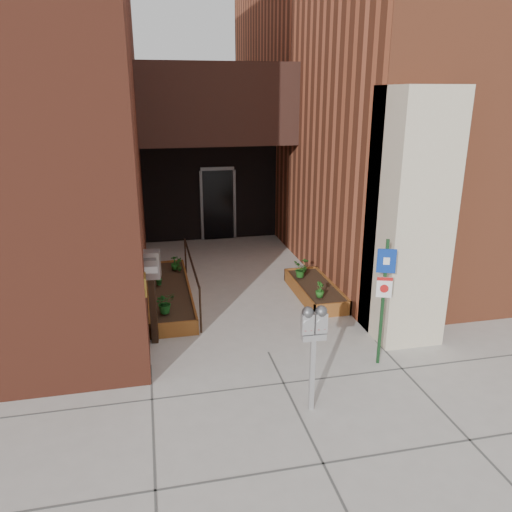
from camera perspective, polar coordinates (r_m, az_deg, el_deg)
ground at (r=8.80m, az=1.41°, el=-10.93°), size 80.00×80.00×0.00m
architecture at (r=14.47m, az=-6.14°, el=20.84°), size 20.00×14.60×10.00m
planter_left at (r=10.98m, az=-9.90°, el=-4.31°), size 0.90×3.60×0.30m
planter_right at (r=11.07m, az=6.77°, el=-3.97°), size 0.80×2.20×0.30m
handrail at (r=10.74m, az=-7.40°, el=-1.20°), size 0.04×3.34×0.90m
parking_meter at (r=6.84m, az=6.62°, el=-8.47°), size 0.35×0.17×1.59m
sign_post at (r=8.16m, az=14.41°, el=-3.74°), size 0.28×0.12×2.14m
payment_dropbox at (r=8.80m, az=-11.91°, el=-2.44°), size 0.37×0.30×1.72m
shrub_left_a at (r=9.62m, az=-10.35°, el=-5.26°), size 0.47×0.47×0.41m
shrub_left_b at (r=11.02m, az=-11.14°, el=-2.48°), size 0.24×0.24×0.32m
shrub_left_c at (r=11.90m, az=-9.26°, el=-0.75°), size 0.21×0.21×0.34m
shrub_left_d at (r=11.79m, az=-8.78°, el=-0.96°), size 0.23×0.23×0.32m
shrub_right_a at (r=10.26m, az=7.32°, el=-3.82°), size 0.26×0.26×0.33m
shrub_right_b at (r=11.64m, az=5.62°, el=-1.02°), size 0.25×0.25×0.34m
shrub_right_c at (r=11.29m, az=5.11°, el=-1.54°), size 0.43×0.43×0.37m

